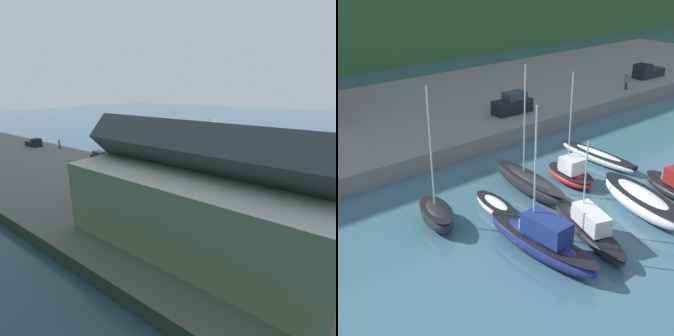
{
  "view_description": "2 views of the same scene",
  "coord_description": "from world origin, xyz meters",
  "views": [
    {
      "loc": [
        -30.58,
        44.88,
        15.05
      ],
      "look_at": [
        -4.5,
        9.85,
        1.54
      ],
      "focal_mm": 28.0,
      "sensor_mm": 36.0,
      "label": 1
    },
    {
      "loc": [
        -22.87,
        -20.65,
        16.26
      ],
      "look_at": [
        -2.89,
        2.88,
        2.31
      ],
      "focal_mm": 50.0,
      "sensor_mm": 36.0,
      "label": 2
    }
  ],
  "objects": [
    {
      "name": "ground_plane",
      "position": [
        0.0,
        0.0,
        0.0
      ],
      "size": [
        320.0,
        320.0,
        0.0
      ],
      "primitive_type": "plane",
      "color": "#385B70"
    },
    {
      "name": "quay_promenade",
      "position": [
        0.0,
        22.68,
        0.74
      ],
      "size": [
        117.91,
        24.23,
        1.49
      ],
      "color": "slate",
      "rests_on": "ground_plane"
    },
    {
      "name": "harbor_clubhouse",
      "position": [
        -19.88,
        26.42,
        5.5
      ],
      "size": [
        22.91,
        10.14,
        10.97
      ],
      "color": "silver",
      "rests_on": "quay_promenade"
    },
    {
      "name": "moored_boat_0",
      "position": [
        -9.03,
        2.69,
        0.79
      ],
      "size": [
        2.8,
        4.56,
        9.36
      ],
      "rotation": [
        0.0,
        0.0,
        -0.23
      ],
      "color": "black",
      "rests_on": "ground_plane"
    },
    {
      "name": "moored_boat_1",
      "position": [
        -5.04,
        1.42,
        0.5
      ],
      "size": [
        2.03,
        4.62,
        0.93
      ],
      "rotation": [
        0.0,
        0.0,
        -0.12
      ],
      "color": "white",
      "rests_on": "ground_plane"
    },
    {
      "name": "moored_boat_2",
      "position": [
        -1.24,
        2.24,
        0.84
      ],
      "size": [
        2.5,
        8.15,
        9.59
      ],
      "rotation": [
        0.0,
        0.0,
        -0.1
      ],
      "color": "black",
      "rests_on": "ground_plane"
    },
    {
      "name": "moored_boat_3",
      "position": [
        2.52,
        1.4,
        0.79
      ],
      "size": [
        2.83,
        4.93,
        8.71
      ],
      "rotation": [
        0.0,
        0.0,
        -0.13
      ],
      "color": "red",
      "rests_on": "ground_plane"
    },
    {
      "name": "moored_boat_4",
      "position": [
        7.26,
        2.56,
        0.54
      ],
      "size": [
        1.62,
        8.28,
        0.99
      ],
      "rotation": [
        0.0,
        0.0,
        -0.02
      ],
      "color": "silver",
      "rests_on": "ground_plane"
    },
    {
      "name": "moored_boat_5",
      "position": [
        -6.2,
        -4.27,
        1.01
      ],
      "size": [
        2.32,
        8.54,
        9.13
      ],
      "rotation": [
        0.0,
        0.0,
        0.04
      ],
      "color": "navy",
      "rests_on": "ground_plane"
    },
    {
      "name": "moored_boat_6",
      "position": [
        -2.57,
        -4.7,
        0.75
      ],
      "size": [
        4.27,
        8.44,
        6.29
      ],
      "rotation": [
        0.0,
        0.0,
        -0.33
      ],
      "color": "black",
      "rests_on": "ground_plane"
    },
    {
      "name": "moored_boat_7",
      "position": [
        2.72,
        -4.98,
        0.86
      ],
      "size": [
        4.48,
        8.19,
        1.64
      ],
      "rotation": [
        0.0,
        0.0,
        -0.29
      ],
      "color": "white",
      "rests_on": "ground_plane"
    },
    {
      "name": "moored_boat_8",
      "position": [
        6.69,
        -5.36,
        0.82
      ],
      "size": [
        3.51,
        6.27,
        7.59
      ],
      "rotation": [
        0.0,
        0.0,
        -0.23
      ],
      "color": "black",
      "rests_on": "ground_plane"
    },
    {
      "name": "parked_car_0",
      "position": [
        7.86,
        14.45,
        2.41
      ],
      "size": [
        4.3,
        2.06,
        2.16
      ],
      "rotation": [
        0.0,
        0.0,
        1.51
      ],
      "color": "black",
      "rests_on": "quay_promenade"
    },
    {
      "name": "parked_car_2",
      "position": [
        -28.01,
        17.02,
        2.41
      ],
      "size": [
        4.29,
        2.02,
        2.16
      ],
      "rotation": [
        0.0,
        0.0,
        1.52
      ],
      "color": "#B7B7BC",
      "rests_on": "quay_promenade"
    },
    {
      "name": "pickup_truck_0",
      "position": [
        31.8,
        14.61,
        2.31
      ],
      "size": [
        4.75,
        2.05,
        1.9
      ],
      "rotation": [
        0.0,
        0.0,
        1.56
      ],
      "color": "black",
      "rests_on": "quay_promenade"
    },
    {
      "name": "person_on_quay",
      "position": [
        24.52,
        12.55,
        2.59
      ],
      "size": [
        0.4,
        0.4,
        2.14
      ],
      "color": "#232838",
      "rests_on": "quay_promenade"
    },
    {
      "name": "mooring_buoy_0",
      "position": [
        24.8,
        -18.35,
        0.26
      ],
      "size": [
        0.53,
        0.53,
        0.53
      ],
      "color": "yellow",
      "rests_on": "ground_plane"
    }
  ]
}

